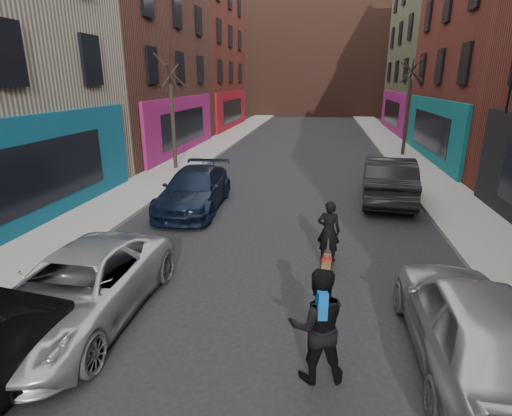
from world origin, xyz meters
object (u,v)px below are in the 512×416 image
(parked_right_end, at_px, (388,179))
(skateboard, at_px, (327,261))
(parked_right_far, at_px, (474,324))
(parked_left_end, at_px, (195,189))
(parked_left_far, at_px, (79,288))
(tree_left_far, at_px, (172,103))
(pedestrian, at_px, (317,325))
(skateboarder, at_px, (329,231))
(tree_right_far, at_px, (409,97))

(parked_right_end, relative_size, skateboard, 6.48)
(parked_right_far, height_order, parked_right_end, parked_right_end)
(parked_right_end, bearing_deg, parked_left_end, 23.00)
(parked_left_far, xyz_separation_m, parked_left_end, (0.00, 7.22, 0.04))
(tree_left_far, relative_size, parked_left_end, 1.31)
(pedestrian, bearing_deg, tree_left_far, -74.05)
(parked_right_far, bearing_deg, skateboarder, -56.95)
(parked_left_far, bearing_deg, parked_right_end, 53.07)
(skateboard, height_order, skateboarder, skateboarder)
(parked_right_end, bearing_deg, tree_right_far, -98.18)
(parked_left_far, xyz_separation_m, parked_right_far, (7.00, -0.20, 0.11))
(tree_left_far, distance_m, pedestrian, 16.25)
(parked_left_far, height_order, skateboard, parked_left_far)
(parked_right_end, relative_size, skateboarder, 3.29)
(skateboard, distance_m, pedestrian, 4.29)
(parked_left_end, bearing_deg, parked_left_far, -92.67)
(tree_right_far, distance_m, parked_right_end, 10.48)
(skateboard, bearing_deg, parked_left_end, 144.98)
(parked_left_end, relative_size, skateboarder, 3.14)
(parked_right_end, bearing_deg, parked_left_far, 58.55)
(parked_left_far, relative_size, parked_left_end, 0.99)
(pedestrian, bearing_deg, skateboarder, -104.87)
(parked_right_far, xyz_separation_m, skateboarder, (-2.26, 3.53, 0.10))
(tree_right_far, height_order, parked_right_end, tree_right_far)
(parked_left_far, bearing_deg, parked_left_end, 89.72)
(parked_right_far, relative_size, pedestrian, 2.46)
(tree_left_far, distance_m, skateboard, 13.08)
(tree_right_far, height_order, parked_right_far, tree_right_far)
(parked_left_far, relative_size, pedestrian, 2.61)
(parked_right_end, bearing_deg, skateboard, 74.55)
(tree_left_far, height_order, parked_left_end, tree_left_far)
(parked_right_far, relative_size, parked_right_end, 0.89)
(tree_right_far, bearing_deg, parked_left_end, -127.79)
(parked_left_far, height_order, skateboarder, skateboarder)
(tree_right_far, bearing_deg, skateboard, -106.24)
(tree_left_far, relative_size, tree_right_far, 0.96)
(parked_right_far, bearing_deg, parked_left_far, -1.16)
(skateboard, distance_m, skateboarder, 0.84)
(parked_right_end, xyz_separation_m, pedestrian, (-2.53, -10.34, 0.09))
(parked_left_far, bearing_deg, pedestrian, -10.99)
(tree_left_far, relative_size, parked_right_end, 1.25)
(parked_left_far, bearing_deg, parked_right_far, -1.90)
(parked_left_end, bearing_deg, parked_right_far, -49.34)
(parked_right_end, height_order, pedestrian, pedestrian)
(skateboarder, height_order, pedestrian, pedestrian)
(tree_left_far, height_order, parked_left_far, tree_left_far)
(parked_left_end, bearing_deg, pedestrian, -63.39)
(skateboard, bearing_deg, parked_left_far, -140.55)
(parked_left_far, distance_m, pedestrian, 4.62)
(tree_right_far, distance_m, skateboarder, 16.88)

